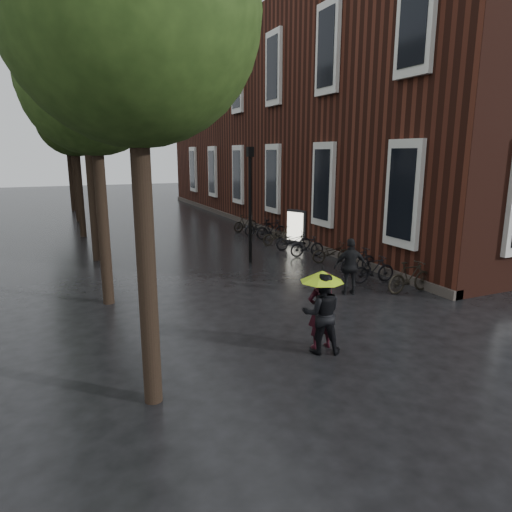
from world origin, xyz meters
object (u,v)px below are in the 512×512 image
person_black (322,314)px  pedestrian_walking (351,267)px  ad_lightbox (297,227)px  person_burgundy (321,310)px  parked_bicycles (302,242)px  lamp_post (250,194)px

person_black → pedestrian_walking: size_ratio=1.01×
pedestrian_walking → ad_lightbox: bearing=-88.6°
person_burgundy → ad_lightbox: size_ratio=1.09×
parked_bicycles → ad_lightbox: 1.90m
parked_bicycles → ad_lightbox: bearing=67.7°
parked_bicycles → lamp_post: size_ratio=2.92×
person_burgundy → lamp_post: (1.79, 8.23, 1.87)m
pedestrian_walking → lamp_post: 5.61m
parked_bicycles → ad_lightbox: ad_lightbox is taller
parked_bicycles → lamp_post: (-2.86, -0.84, 2.31)m
person_burgundy → pedestrian_walking: bearing=-130.7°
person_black → lamp_post: bearing=-79.7°
lamp_post → pedestrian_walking: bearing=-76.9°
person_black → pedestrian_walking: bearing=-110.3°
lamp_post → person_burgundy: bearing=-102.3°
person_burgundy → ad_lightbox: 12.05m
ad_lightbox → lamp_post: lamp_post is taller
person_burgundy → pedestrian_walking: 4.29m
lamp_post → ad_lightbox: bearing=35.7°
parked_bicycles → lamp_post: lamp_post is taller
person_black → person_burgundy: bearing=-95.5°
ad_lightbox → lamp_post: (-3.56, -2.56, 1.94)m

